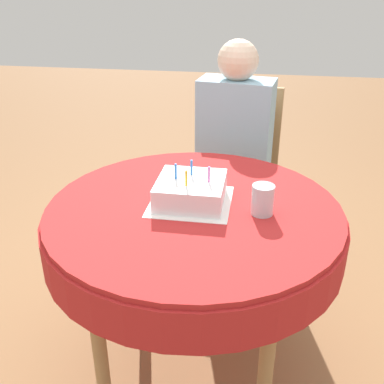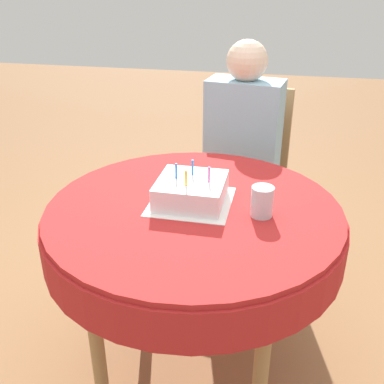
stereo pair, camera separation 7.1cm
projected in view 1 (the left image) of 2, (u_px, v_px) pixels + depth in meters
ground_plane at (193, 368)px, 1.88m from camera, size 12.00×12.00×0.00m
dining_table at (194, 229)px, 1.58m from camera, size 1.03×1.03×0.77m
chair at (236, 170)px, 2.45m from camera, size 0.52×0.52×0.95m
person at (234, 140)px, 2.27m from camera, size 0.39×0.33×1.21m
napkin at (191, 201)px, 1.57m from camera, size 0.28×0.28×0.00m
birthday_cake at (191, 191)px, 1.55m from camera, size 0.23×0.23×0.14m
drinking_glass at (263, 200)px, 1.47m from camera, size 0.07×0.07×0.10m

